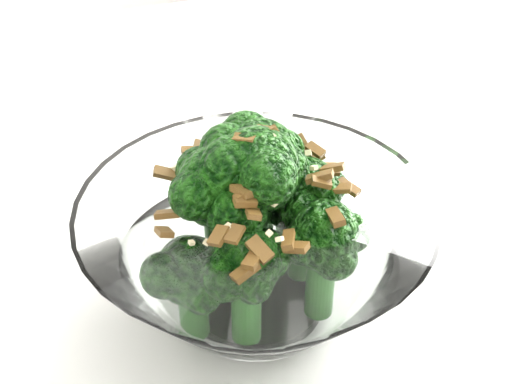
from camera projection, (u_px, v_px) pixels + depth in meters
table at (5, 384)px, 0.51m from camera, size 1.35×1.05×0.75m
broccoli_dish at (256, 245)px, 0.44m from camera, size 0.20×0.20×0.12m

